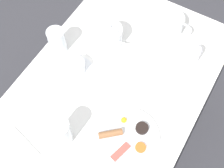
# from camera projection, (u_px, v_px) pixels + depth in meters

# --- Properties ---
(ground_plane) EXTENTS (8.00, 8.00, 0.00)m
(ground_plane) POSITION_uv_depth(u_px,v_px,m) (112.00, 138.00, 2.06)
(ground_plane) COLOR #333338
(table) EXTENTS (0.80, 1.22, 0.72)m
(table) POSITION_uv_depth(u_px,v_px,m) (112.00, 93.00, 1.50)
(table) COLOR white
(table) RESTS_ON ground_plane
(breakfast_plate) EXTENTS (0.27, 0.27, 0.04)m
(breakfast_plate) POSITION_uv_depth(u_px,v_px,m) (127.00, 136.00, 1.31)
(breakfast_plate) COLOR white
(breakfast_plate) RESTS_ON table
(teapot_near) EXTENTS (0.22, 0.13, 0.13)m
(teapot_near) POSITION_uv_depth(u_px,v_px,m) (109.00, 36.00, 1.51)
(teapot_near) COLOR white
(teapot_near) RESTS_ON table
(teapot_far) EXTENTS (0.22, 0.13, 0.13)m
(teapot_far) POSITION_uv_depth(u_px,v_px,m) (171.00, 25.00, 1.54)
(teapot_far) COLOR white
(teapot_far) RESTS_ON table
(teacup_with_saucer_left) EXTENTS (0.15, 0.15, 0.07)m
(teacup_with_saucer_left) POSITION_uv_depth(u_px,v_px,m) (77.00, 67.00, 1.45)
(teacup_with_saucer_left) COLOR white
(teacup_with_saucer_left) RESTS_ON table
(water_glass_tall) EXTENTS (0.08, 0.08, 0.14)m
(water_glass_tall) POSITION_uv_depth(u_px,v_px,m) (57.00, 41.00, 1.48)
(water_glass_tall) COLOR white
(water_glass_tall) RESTS_ON table
(water_glass_short) EXTENTS (0.08, 0.08, 0.15)m
(water_glass_short) POSITION_uv_depth(u_px,v_px,m) (61.00, 132.00, 1.25)
(water_glass_short) COLOR white
(water_glass_short) RESTS_ON table
(salt_grinder) EXTENTS (0.05, 0.05, 0.11)m
(salt_grinder) POSITION_uv_depth(u_px,v_px,m) (196.00, 53.00, 1.46)
(salt_grinder) COLOR #BCBCC1
(salt_grinder) RESTS_ON table
(napkin_folded) EXTENTS (0.20, 0.15, 0.01)m
(napkin_folded) POSITION_uv_depth(u_px,v_px,m) (16.00, 150.00, 1.29)
(napkin_folded) COLOR white
(napkin_folded) RESTS_ON table
(fork_by_plate) EXTENTS (0.18, 0.03, 0.00)m
(fork_by_plate) POSITION_uv_depth(u_px,v_px,m) (47.00, 106.00, 1.38)
(fork_by_plate) COLOR silver
(fork_by_plate) RESTS_ON table
(knife_by_plate) EXTENTS (0.06, 0.19, 0.00)m
(knife_by_plate) POSITION_uv_depth(u_px,v_px,m) (150.00, 69.00, 1.48)
(knife_by_plate) COLOR silver
(knife_by_plate) RESTS_ON table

